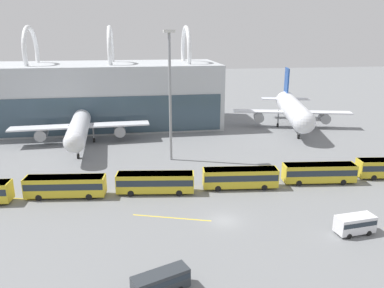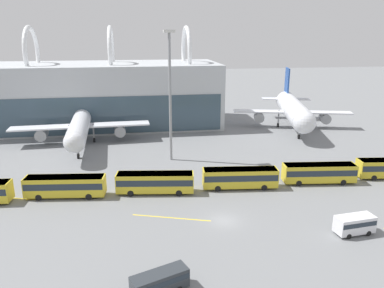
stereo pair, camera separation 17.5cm
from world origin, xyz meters
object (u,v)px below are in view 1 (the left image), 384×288
object	(u,v)px
shuttle_bus_3	(240,177)
floodlight_mast	(170,82)
airliner_at_gate_near	(80,124)
service_van_crossing	(161,281)
shuttle_bus_1	(65,185)
shuttle_bus_4	(319,172)
service_van_foreground	(355,223)
airliner_at_gate_far	(293,109)
shuttle_bus_2	(155,182)

from	to	relation	value
shuttle_bus_3	floodlight_mast	xyz separation A→B (m)	(-9.96, 16.40, 13.91)
airliner_at_gate_near	service_van_crossing	bearing A→B (deg)	11.47
shuttle_bus_3	floodlight_mast	world-z (taller)	floodlight_mast
floodlight_mast	shuttle_bus_1	bearing A→B (deg)	-139.85
shuttle_bus_4	service_van_foreground	world-z (taller)	shuttle_bus_4
airliner_at_gate_near	service_van_foreground	bearing A→B (deg)	36.90
shuttle_bus_3	service_van_foreground	xyz separation A→B (m)	(10.61, -16.80, -0.54)
floodlight_mast	airliner_at_gate_far	bearing A→B (deg)	30.91
shuttle_bus_4	service_van_crossing	distance (m)	38.37
airliner_at_gate_near	airliner_at_gate_far	xyz separation A→B (m)	(54.93, 6.17, 0.46)
shuttle_bus_3	floodlight_mast	distance (m)	23.70
floodlight_mast	airliner_at_gate_near	bearing A→B (deg)	142.74
airliner_at_gate_far	service_van_crossing	distance (m)	74.21
airliner_at_gate_near	shuttle_bus_4	xyz separation A→B (m)	(43.81, -31.25, -2.80)
airliner_at_gate_far	shuttle_bus_1	bearing A→B (deg)	-41.69
airliner_at_gate_near	service_van_crossing	xyz separation A→B (m)	(14.39, -55.86, -3.42)
airliner_at_gate_far	shuttle_bus_3	size ratio (longest dim) A/B	2.76
service_van_crossing	shuttle_bus_4	bearing A→B (deg)	18.59
airliner_at_gate_near	shuttle_bus_1	world-z (taller)	airliner_at_gate_near
airliner_at_gate_far	airliner_at_gate_near	bearing A→B (deg)	-69.60
airliner_at_gate_far	shuttle_bus_4	world-z (taller)	airliner_at_gate_far
floodlight_mast	shuttle_bus_2	bearing A→B (deg)	-104.63
service_van_crossing	service_van_foreground	bearing A→B (deg)	-4.69
airliner_at_gate_far	service_van_foreground	size ratio (longest dim) A/B	6.62
shuttle_bus_1	service_van_foreground	world-z (taller)	shuttle_bus_1
service_van_foreground	service_van_crossing	world-z (taller)	service_van_foreground
airliner_at_gate_near	shuttle_bus_2	size ratio (longest dim) A/B	2.75
shuttle_bus_4	shuttle_bus_2	bearing A→B (deg)	-173.97
shuttle_bus_1	shuttle_bus_4	size ratio (longest dim) A/B	1.00
shuttle_bus_1	service_van_foreground	xyz separation A→B (m)	(39.01, -17.65, -0.54)
service_van_foreground	service_van_crossing	distance (m)	26.96
shuttle_bus_2	shuttle_bus_3	bearing A→B (deg)	7.13
service_van_foreground	floodlight_mast	world-z (taller)	floodlight_mast
service_van_foreground	service_van_crossing	xyz separation A→B (m)	(-25.83, -7.72, -0.08)
airliner_at_gate_near	service_van_foreground	distance (m)	62.82
shuttle_bus_4	service_van_foreground	size ratio (longest dim) A/B	2.40
shuttle_bus_3	service_van_crossing	xyz separation A→B (m)	(-15.22, -24.51, -0.62)
airliner_at_gate_near	shuttle_bus_1	size ratio (longest dim) A/B	2.75
shuttle_bus_2	floodlight_mast	xyz separation A→B (m)	(4.24, 16.24, 13.91)
floodlight_mast	shuttle_bus_3	bearing A→B (deg)	-58.73
airliner_at_gate_near	airliner_at_gate_far	bearing A→B (deg)	93.44
shuttle_bus_2	service_van_crossing	bearing A→B (deg)	-84.60
shuttle_bus_4	service_van_foreground	distance (m)	17.28
service_van_crossing	shuttle_bus_2	bearing A→B (deg)	66.31
shuttle_bus_2	service_van_crossing	distance (m)	24.70
airliner_at_gate_near	shuttle_bus_3	size ratio (longest dim) A/B	2.76
shuttle_bus_4	airliner_at_gate_near	bearing A→B (deg)	150.65
airliner_at_gate_far	shuttle_bus_4	size ratio (longest dim) A/B	2.75
shuttle_bus_2	shuttle_bus_4	bearing A→B (deg)	7.66
shuttle_bus_3	service_van_crossing	distance (m)	28.86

